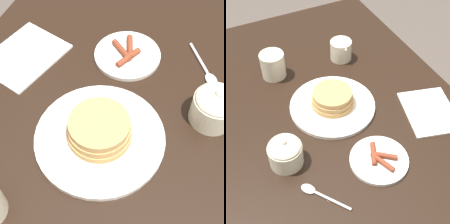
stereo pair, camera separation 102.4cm
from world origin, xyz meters
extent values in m
cube|color=black|center=(0.00, 0.00, 0.74)|extent=(1.22, 0.84, 0.03)
cube|color=black|center=(-0.55, -0.36, 0.36)|extent=(0.07, 0.07, 0.72)
cylinder|color=white|center=(0.03, -0.03, 0.76)|extent=(0.26, 0.26, 0.01)
cylinder|color=white|center=(0.03, -0.03, 0.77)|extent=(0.19, 0.19, 0.00)
cylinder|color=tan|center=(0.03, -0.03, 0.78)|extent=(0.13, 0.13, 0.02)
cylinder|color=tan|center=(0.03, -0.03, 0.79)|extent=(0.12, 0.12, 0.02)
cylinder|color=tan|center=(0.03, -0.03, 0.81)|extent=(0.12, 0.12, 0.02)
cylinder|color=silver|center=(-0.21, -0.05, 0.76)|extent=(0.16, 0.16, 0.01)
cylinder|color=brown|center=(-0.23, -0.05, 0.77)|extent=(0.07, 0.04, 0.01)
cylinder|color=brown|center=(-0.19, -0.04, 0.77)|extent=(0.07, 0.04, 0.01)
cylinder|color=brown|center=(-0.21, -0.07, 0.77)|extent=(0.06, 0.06, 0.01)
cylinder|color=beige|center=(-0.10, 0.17, 0.78)|extent=(0.09, 0.09, 0.06)
ellipsoid|color=beige|center=(-0.10, 0.17, 0.82)|extent=(0.09, 0.09, 0.03)
sphere|color=beige|center=(-0.10, 0.17, 0.84)|extent=(0.02, 0.02, 0.02)
cube|color=white|center=(-0.12, -0.28, 0.76)|extent=(0.22, 0.19, 0.01)
cylinder|color=silver|center=(-0.26, 0.11, 0.76)|extent=(0.09, 0.07, 0.01)
ellipsoid|color=silver|center=(-0.20, 0.15, 0.76)|extent=(0.05, 0.04, 0.01)
camera|label=1|loc=(0.36, 0.12, 1.35)|focal=55.00mm
camera|label=2|loc=(-0.64, 0.28, 1.52)|focal=55.00mm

